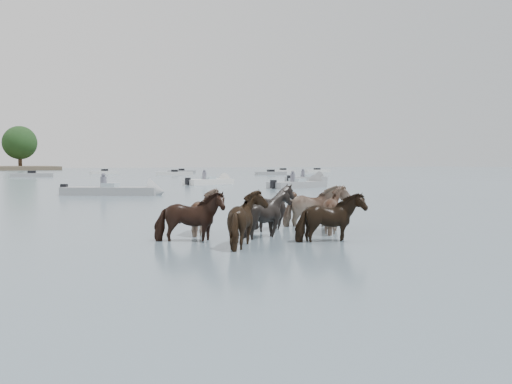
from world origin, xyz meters
name	(u,v)px	position (x,y,z in m)	size (l,w,h in m)	color
ground	(333,232)	(0.00, 0.00, 0.00)	(400.00, 400.00, 0.00)	slate
pony_herd	(273,216)	(-1.80, 0.13, 0.52)	(6.26, 4.26, 1.53)	black
swimming_pony	(292,196)	(6.46, 13.43, 0.10)	(0.72, 0.44, 0.44)	black
motorboat_b	(124,191)	(-1.06, 20.29, 0.22)	(6.06, 4.34, 1.92)	gray
motorboat_c	(215,182)	(10.00, 33.22, 0.23)	(5.42, 3.32, 1.92)	silver
motorboat_d	(304,185)	(13.71, 24.12, 0.23)	(5.63, 2.90, 1.92)	gray
motorboat_e	(312,179)	(22.06, 36.42, 0.23)	(5.06, 2.23, 1.92)	gray
distant_flotilla	(51,173)	(1.24, 78.37, 0.26)	(108.21, 25.41, 0.93)	silver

